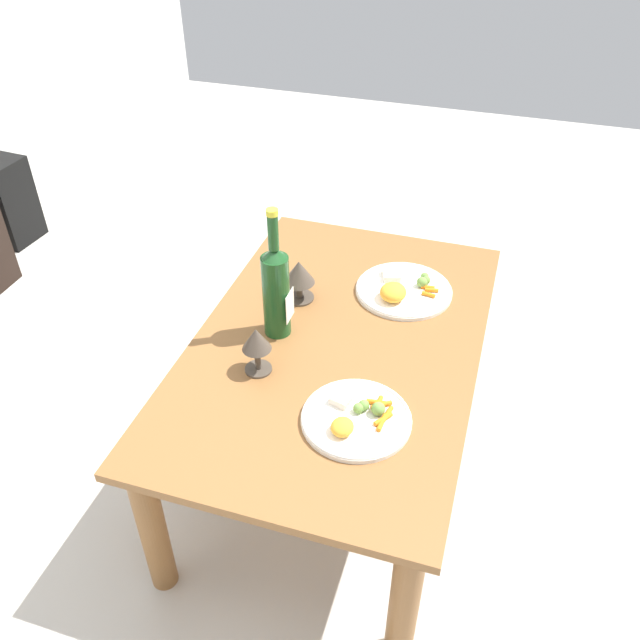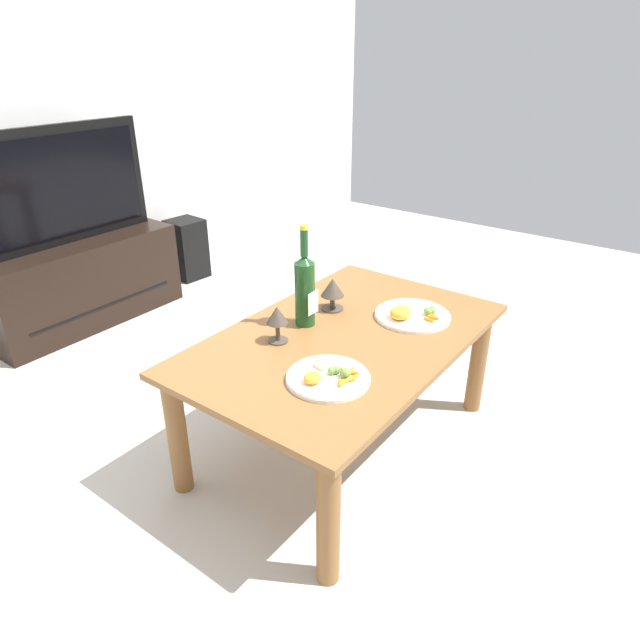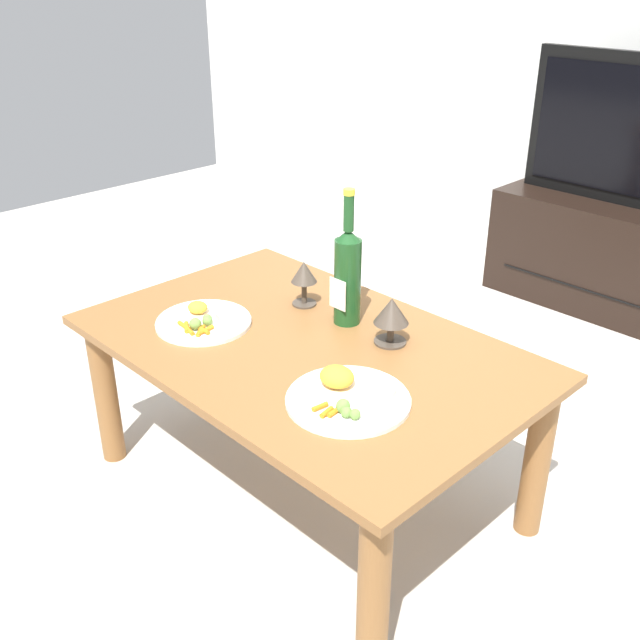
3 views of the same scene
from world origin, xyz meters
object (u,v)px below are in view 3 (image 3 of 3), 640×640
dining_table (306,370)px  wine_bottle (348,273)px  dinner_plate_left (204,321)px  dinner_plate_right (347,396)px  tv_stand (619,258)px  goblet_right (391,313)px  goblet_left (304,275)px

dining_table → wine_bottle: bearing=93.7°
dinner_plate_left → dinner_plate_right: size_ratio=0.92×
tv_stand → dinner_plate_right: size_ratio=3.69×
tv_stand → dinner_plate_left: (-0.32, -1.96, 0.27)m
dining_table → goblet_right: (0.16, 0.16, 0.17)m
dinner_plate_right → dinner_plate_left: bearing=-179.8°
goblet_right → dinner_plate_left: goblet_right is taller
wine_bottle → goblet_right: wine_bottle is taller
wine_bottle → goblet_left: 0.18m
wine_bottle → dinner_plate_right: bearing=-46.2°
dining_table → goblet_left: 0.30m
tv_stand → wine_bottle: wine_bottle is taller
wine_bottle → goblet_left: (-0.17, -0.01, -0.05)m
goblet_right → dinner_plate_left: (-0.43, -0.29, -0.08)m
dinner_plate_left → dining_table: bearing=24.6°
wine_bottle → goblet_right: 0.18m
dinner_plate_left → goblet_right: bearing=33.9°
tv_stand → dinner_plate_left: dinner_plate_left is taller
dinner_plate_left → goblet_left: bearing=71.0°
dinner_plate_left → dinner_plate_right: bearing=0.2°
tv_stand → goblet_left: goblet_left is taller
wine_bottle → goblet_right: size_ratio=2.95×
wine_bottle → dinner_plate_right: size_ratio=1.32×
wine_bottle → tv_stand: bearing=88.1°
goblet_right → goblet_left: bearing=180.0°
wine_bottle → dinner_plate_left: size_ratio=1.44×
wine_bottle → dinner_plate_left: bearing=-131.9°
tv_stand → dining_table: bearing=-91.4°
tv_stand → goblet_right: 1.71m
dining_table → wine_bottle: (-0.01, 0.17, 0.23)m
tv_stand → dinner_plate_left: 2.01m
tv_stand → dinner_plate_right: bearing=-83.3°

